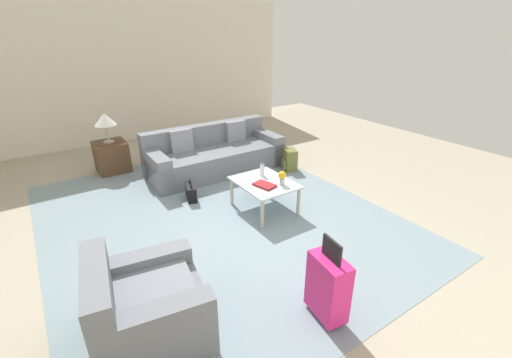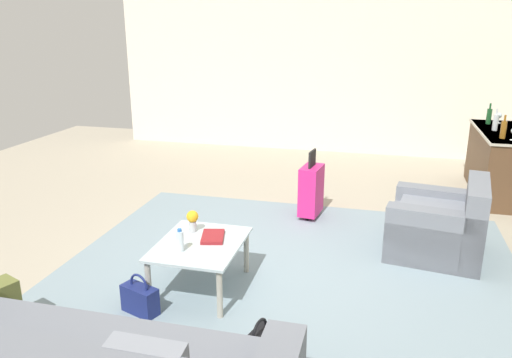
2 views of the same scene
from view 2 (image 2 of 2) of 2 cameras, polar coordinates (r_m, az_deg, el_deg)
The scene contains 16 objects.
ground_plane at distance 4.88m, azimuth 1.04°, elevation -10.83°, with size 12.00×12.00×0.00m, color #A89E89.
wall_left at distance 9.33m, azimuth 8.47°, elevation 12.52°, with size 0.12×8.00×3.10m, color silver.
area_rug at distance 4.33m, azimuth 1.80°, elevation -14.72°, with size 5.20×4.40×0.01m, color gray.
armchair at distance 5.50m, azimuth 20.52°, elevation -5.27°, with size 1.04×1.04×0.82m.
coffee_table at distance 4.49m, azimuth -6.41°, elevation -7.94°, with size 0.91×0.73×0.45m.
water_bottle at distance 4.30m, azimuth -8.68°, elevation -7.00°, with size 0.06×0.06×0.20m.
coffee_table_book at distance 4.54m, azimuth -4.96°, elevation -6.58°, with size 0.30×0.20×0.03m, color maroon.
flower_vase at distance 4.66m, azimuth -7.27°, elevation -4.57°, with size 0.11×0.11×0.21m.
bar_console at distance 7.69m, azimuth 26.05°, elevation 1.74°, with size 1.71×0.65×0.91m.
wine_glass_leftmost at distance 8.15m, azimuth 26.05°, elevation 6.50°, with size 0.08×0.08×0.15m.
wine_bottle_green at distance 8.02m, azimuth 25.08°, elevation 6.55°, with size 0.07×0.07×0.30m.
wine_bottle_clear at distance 7.56m, azimuth 25.69°, elevation 5.90°, with size 0.07×0.07×0.30m.
wine_bottle_amber at distance 7.07m, azimuth 26.43°, elevation 5.11°, with size 0.07×0.07×0.30m.
suitcase_magenta at distance 6.16m, azimuth 6.32°, elevation -1.20°, with size 0.43×0.27×0.85m.
handbag_black at distance 3.69m, azimuth 0.43°, elevation -18.74°, with size 0.35×0.22×0.36m.
handbag_navy at distance 4.34m, azimuth -13.12°, elevation -13.21°, with size 0.24×0.35×0.36m.
Camera 2 is at (4.19, 0.98, 2.30)m, focal length 35.00 mm.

